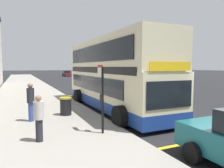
% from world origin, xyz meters
% --- Properties ---
extents(ground_plane, '(260.00, 260.00, 0.00)m').
position_xyz_m(ground_plane, '(0.00, 32.00, 0.00)').
color(ground_plane, black).
extents(pavement_near, '(6.00, 76.00, 0.14)m').
position_xyz_m(pavement_near, '(-7.00, 32.00, 0.07)').
color(pavement_near, gray).
rests_on(pavement_near, ground).
extents(double_decker_bus, '(3.26, 11.25, 4.40)m').
position_xyz_m(double_decker_bus, '(-2.46, 5.76, 2.07)').
color(double_decker_bus, beige).
rests_on(double_decker_bus, ground).
extents(bus_bay_markings, '(3.15, 13.92, 0.01)m').
position_xyz_m(bus_bay_markings, '(-2.42, 5.93, 0.01)').
color(bus_bay_markings, gold).
rests_on(bus_bay_markings, ground).
extents(bus_stop_sign, '(0.09, 0.51, 2.64)m').
position_xyz_m(bus_stop_sign, '(-5.02, 1.03, 1.70)').
color(bus_stop_sign, black).
rests_on(bus_stop_sign, pavement_near).
extents(parked_car_maroon_ahead, '(2.09, 4.20, 1.62)m').
position_xyz_m(parked_car_maroon_ahead, '(4.76, 52.70, 0.80)').
color(parked_car_maroon_ahead, maroon).
rests_on(parked_car_maroon_ahead, ground).
extents(parked_car_maroon_distant, '(2.09, 4.20, 1.62)m').
position_xyz_m(parked_car_maroon_distant, '(2.94, 30.77, 0.80)').
color(parked_car_maroon_distant, maroon).
rests_on(parked_car_maroon_distant, ground).
extents(pedestrian_waiting_near_sign, '(0.34, 0.34, 1.81)m').
position_xyz_m(pedestrian_waiting_near_sign, '(-7.43, 3.99, 1.13)').
color(pedestrian_waiting_near_sign, '#33478C').
rests_on(pedestrian_waiting_near_sign, pavement_near).
extents(pedestrian_further_back, '(0.34, 0.34, 1.60)m').
position_xyz_m(pedestrian_further_back, '(-7.34, 1.02, 1.01)').
color(pedestrian_further_back, '#26262D').
rests_on(pedestrian_further_back, pavement_near).
extents(litter_bin, '(0.62, 0.62, 0.95)m').
position_xyz_m(litter_bin, '(-5.67, 4.61, 0.62)').
color(litter_bin, black).
rests_on(litter_bin, pavement_near).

